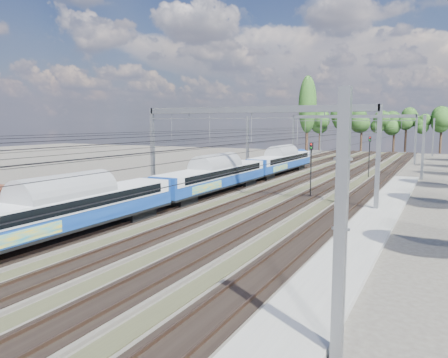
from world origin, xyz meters
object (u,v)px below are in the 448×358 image
at_px(signal_near, 311,163).
at_px(emu_train, 214,172).
at_px(signal_far, 369,152).
at_px(worker, 338,160).

bearing_deg(signal_near, emu_train, -159.89).
relative_size(emu_train, signal_far, 10.68).
bearing_deg(worker, signal_far, -145.41).
distance_m(emu_train, worker, 40.10).
relative_size(emu_train, signal_near, 10.96).
xyz_separation_m(emu_train, signal_near, (9.12, 3.40, 1.03)).
height_order(worker, signal_far, signal_far).
height_order(worker, signal_near, signal_near).
height_order(emu_train, worker, emu_train).
distance_m(signal_near, signal_far, 19.83).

